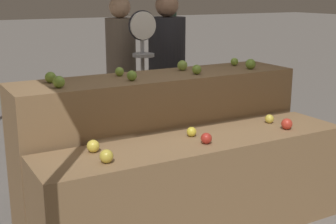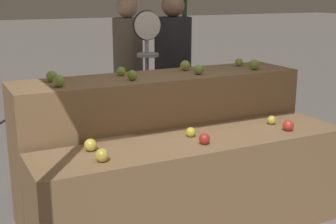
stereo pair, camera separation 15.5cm
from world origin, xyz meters
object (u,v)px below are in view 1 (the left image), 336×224
Objects in this scene: wooden_crate_side at (327,163)px; person_customer_left at (121,64)px; person_vendor_at_scale at (167,68)px; produce_scale at (143,60)px.

person_customer_left is at bearing 128.63° from wooden_crate_side.
person_vendor_at_scale reaches higher than wooden_crate_side.
produce_scale is at bearing 52.60° from person_customer_left.
person_customer_left is 2.35m from wooden_crate_side.
person_customer_left is (0.14, 0.82, -0.16)m from produce_scale.
person_vendor_at_scale reaches higher than person_customer_left.
wooden_crate_side is (1.51, -0.90, -0.99)m from produce_scale.
person_customer_left is at bearing -33.04° from person_vendor_at_scale.
wooden_crate_side is at bearing 100.70° from person_customer_left.
produce_scale is 0.92× the size of person_vendor_at_scale.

